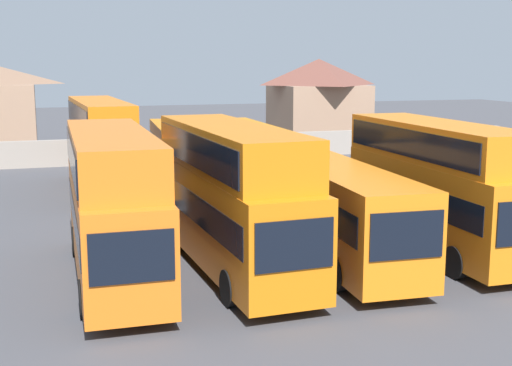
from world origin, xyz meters
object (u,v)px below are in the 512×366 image
at_px(bus_5, 101,140).
at_px(bus_7, 252,150).
at_px(bus_3, 335,206).
at_px(house_terrace_centre, 318,100).
at_px(bus_6, 180,152).
at_px(bus_1, 113,197).
at_px(bus_2, 232,190).
at_px(bus_4, 438,180).

distance_m(bus_5, bus_7, 8.70).
xyz_separation_m(bus_3, bus_7, (1.80, 16.22, -0.04)).
height_order(bus_7, house_terrace_centre, house_terrace_centre).
bearing_deg(house_terrace_centre, bus_5, -138.59).
bearing_deg(bus_6, bus_1, -14.30).
xyz_separation_m(bus_2, house_terrace_centre, (17.09, 33.93, 0.90)).
relative_size(bus_2, bus_6, 0.96).
relative_size(bus_2, bus_3, 0.94).
xyz_separation_m(bus_4, house_terrace_centre, (9.12, 33.86, 0.96)).
bearing_deg(bus_2, bus_1, -95.58).
bearing_deg(bus_5, bus_6, 87.06).
relative_size(bus_3, house_terrace_centre, 1.49).
bearing_deg(bus_4, bus_1, -90.21).
xyz_separation_m(bus_1, bus_3, (7.85, 0.06, -0.79)).
bearing_deg(house_terrace_centre, bus_1, -121.94).
xyz_separation_m(bus_7, house_terrace_centre, (11.38, 17.44, 1.78)).
relative_size(bus_1, bus_3, 0.93).
bearing_deg(bus_2, bus_7, 158.30).
relative_size(bus_1, bus_4, 1.03).
bearing_deg(bus_5, house_terrace_centre, 129.01).
height_order(bus_3, house_terrace_centre, house_terrace_centre).
xyz_separation_m(bus_1, house_terrace_centre, (21.03, 33.73, 0.96)).
relative_size(bus_5, bus_7, 0.97).
bearing_deg(bus_6, bus_3, 13.09).
bearing_deg(house_terrace_centre, bus_4, -105.08).
distance_m(bus_3, house_terrace_centre, 36.19).
distance_m(bus_3, bus_5, 17.42).
bearing_deg(bus_3, bus_7, 176.58).
xyz_separation_m(bus_3, bus_4, (4.05, -0.20, 0.78)).
xyz_separation_m(bus_4, bus_6, (-6.57, 16.15, -0.76)).
bearing_deg(bus_7, house_terrace_centre, 147.65).
xyz_separation_m(bus_2, bus_3, (3.91, 0.27, -0.84)).
xyz_separation_m(bus_1, bus_7, (9.65, 16.28, -0.82)).
bearing_deg(bus_5, bus_1, -5.94).
bearing_deg(bus_7, bus_6, -85.66).
relative_size(bus_4, bus_7, 0.86).
distance_m(bus_1, bus_3, 7.89).
distance_m(bus_5, house_terrace_centre, 26.73).
xyz_separation_m(bus_6, bus_7, (4.31, 0.27, -0.05)).
height_order(bus_1, bus_2, bus_2).
relative_size(bus_3, bus_7, 0.97).
xyz_separation_m(bus_2, bus_6, (1.40, 16.22, -0.82)).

